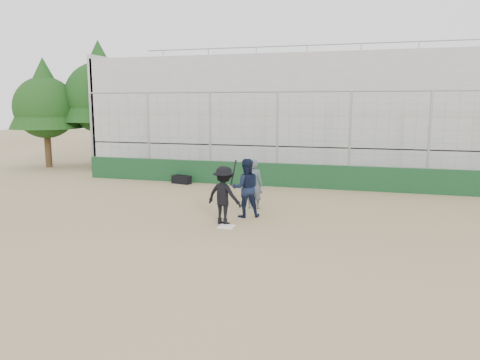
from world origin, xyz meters
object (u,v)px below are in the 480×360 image
(batter_at_plate, at_px, (224,195))
(equipment_bag, at_px, (182,180))
(catcher_crouched, at_px, (246,198))
(umpire, at_px, (254,186))

(batter_at_plate, xyz_separation_m, equipment_bag, (-4.01, 6.16, -0.67))
(catcher_crouched, height_order, equipment_bag, catcher_crouched)
(umpire, height_order, equipment_bag, umpire)
(batter_at_plate, distance_m, equipment_bag, 7.38)
(batter_at_plate, relative_size, umpire, 1.24)
(umpire, xyz_separation_m, equipment_bag, (-4.33, 3.93, -0.57))
(batter_at_plate, xyz_separation_m, umpire, (0.32, 2.23, -0.10))
(batter_at_plate, xyz_separation_m, catcher_crouched, (0.40, 0.97, -0.24))
(catcher_crouched, distance_m, equipment_bag, 6.82)
(batter_at_plate, distance_m, catcher_crouched, 1.08)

